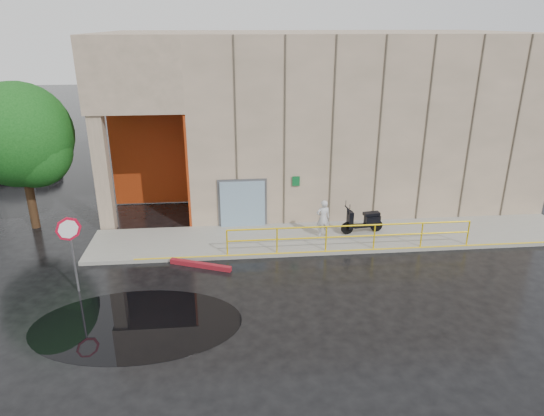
{
  "coord_description": "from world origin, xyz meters",
  "views": [
    {
      "loc": [
        -0.37,
        -13.54,
        8.45
      ],
      "look_at": [
        1.19,
        3.0,
        2.05
      ],
      "focal_mm": 32.0,
      "sensor_mm": 36.0,
      "label": 1
    }
  ],
  "objects_px": {
    "scooter": "(363,215)",
    "tree_near": "(23,139)",
    "stop_sign": "(70,238)",
    "person": "(323,218)",
    "car_c": "(18,168)",
    "red_curb": "(200,265)"
  },
  "relations": [
    {
      "from": "red_curb",
      "to": "scooter",
      "type": "bearing_deg",
      "value": 18.18
    },
    {
      "from": "scooter",
      "to": "tree_near",
      "type": "height_order",
      "value": "tree_near"
    },
    {
      "from": "tree_near",
      "to": "stop_sign",
      "type": "bearing_deg",
      "value": -60.62
    },
    {
      "from": "red_curb",
      "to": "car_c",
      "type": "xyz_separation_m",
      "value": [
        -10.8,
        11.75,
        0.58
      ]
    },
    {
      "from": "stop_sign",
      "to": "person",
      "type": "bearing_deg",
      "value": 12.07
    },
    {
      "from": "scooter",
      "to": "stop_sign",
      "type": "bearing_deg",
      "value": -168.83
    },
    {
      "from": "car_c",
      "to": "tree_near",
      "type": "height_order",
      "value": "tree_near"
    },
    {
      "from": "person",
      "to": "stop_sign",
      "type": "distance_m",
      "value": 9.6
    },
    {
      "from": "tree_near",
      "to": "red_curb",
      "type": "bearing_deg",
      "value": -31.23
    },
    {
      "from": "person",
      "to": "stop_sign",
      "type": "relative_size",
      "value": 0.58
    },
    {
      "from": "person",
      "to": "scooter",
      "type": "distance_m",
      "value": 1.74
    },
    {
      "from": "person",
      "to": "red_curb",
      "type": "distance_m",
      "value": 5.4
    },
    {
      "from": "red_curb",
      "to": "stop_sign",
      "type": "bearing_deg",
      "value": -161.46
    },
    {
      "from": "scooter",
      "to": "tree_near",
      "type": "distance_m",
      "value": 14.37
    },
    {
      "from": "car_c",
      "to": "tree_near",
      "type": "bearing_deg",
      "value": -157.39
    },
    {
      "from": "scooter",
      "to": "car_c",
      "type": "bearing_deg",
      "value": 144.16
    },
    {
      "from": "person",
      "to": "tree_near",
      "type": "height_order",
      "value": "tree_near"
    },
    {
      "from": "person",
      "to": "car_c",
      "type": "height_order",
      "value": "person"
    },
    {
      "from": "stop_sign",
      "to": "red_curb",
      "type": "xyz_separation_m",
      "value": [
        4.0,
        1.34,
        -1.86
      ]
    },
    {
      "from": "scooter",
      "to": "tree_near",
      "type": "bearing_deg",
      "value": 163.9
    },
    {
      "from": "car_c",
      "to": "person",
      "type": "bearing_deg",
      "value": -125.05
    },
    {
      "from": "person",
      "to": "scooter",
      "type": "height_order",
      "value": "person"
    }
  ]
}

